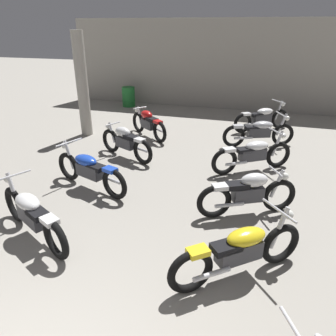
% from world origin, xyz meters
% --- Properties ---
extents(back_wall, '(13.42, 0.24, 3.60)m').
position_xyz_m(back_wall, '(0.00, 13.05, 1.80)').
color(back_wall, '#9E998E').
rests_on(back_wall, ground).
extents(support_pillar, '(0.36, 0.36, 3.20)m').
position_xyz_m(support_pillar, '(-3.72, 8.06, 1.60)').
color(support_pillar, '#9E998E').
rests_on(support_pillar, ground).
extents(motorcycle_left_row_1, '(1.98, 1.13, 0.97)m').
position_xyz_m(motorcycle_left_row_1, '(-1.69, 2.82, 0.45)').
color(motorcycle_left_row_1, black).
rests_on(motorcycle_left_row_1, ground).
extents(motorcycle_left_row_2, '(2.08, 0.96, 0.97)m').
position_xyz_m(motorcycle_left_row_2, '(-1.67, 4.67, 0.45)').
color(motorcycle_left_row_2, black).
rests_on(motorcycle_left_row_2, ground).
extents(motorcycle_left_row_3, '(1.83, 0.93, 0.88)m').
position_xyz_m(motorcycle_left_row_3, '(-1.65, 6.56, 0.46)').
color(motorcycle_left_row_3, black).
rests_on(motorcycle_left_row_3, ground).
extents(motorcycle_left_row_4, '(1.61, 1.31, 0.88)m').
position_xyz_m(motorcycle_left_row_4, '(-1.67, 8.40, 0.46)').
color(motorcycle_left_row_4, black).
rests_on(motorcycle_left_row_4, ground).
extents(motorcycle_right_row_1, '(1.74, 1.47, 0.97)m').
position_xyz_m(motorcycle_right_row_1, '(1.70, 2.88, 0.45)').
color(motorcycle_right_row_1, black).
rests_on(motorcycle_right_row_1, ground).
extents(motorcycle_right_row_2, '(1.80, 1.01, 0.88)m').
position_xyz_m(motorcycle_right_row_2, '(1.70, 4.60, 0.46)').
color(motorcycle_right_row_2, black).
rests_on(motorcycle_right_row_2, ground).
extents(motorcycle_right_row_3, '(1.86, 1.31, 0.97)m').
position_xyz_m(motorcycle_right_row_3, '(1.68, 6.66, 0.45)').
color(motorcycle_right_row_3, black).
rests_on(motorcycle_right_row_3, ground).
extents(motorcycle_right_row_4, '(2.05, 1.02, 0.97)m').
position_xyz_m(motorcycle_right_row_4, '(1.76, 8.53, 0.45)').
color(motorcycle_right_row_4, black).
rests_on(motorcycle_right_row_4, ground).
extents(motorcycle_right_row_5, '(1.78, 1.42, 0.97)m').
position_xyz_m(motorcycle_right_row_5, '(1.79, 10.18, 0.45)').
color(motorcycle_right_row_5, black).
rests_on(motorcycle_right_row_5, ground).
extents(oil_drum, '(0.59, 0.59, 0.85)m').
position_xyz_m(oil_drum, '(-3.98, 12.16, 0.43)').
color(oil_drum, '#1E722D').
rests_on(oil_drum, ground).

